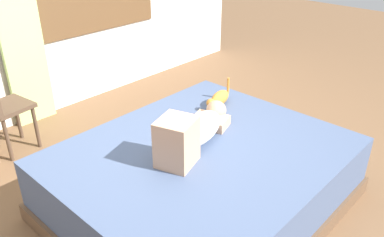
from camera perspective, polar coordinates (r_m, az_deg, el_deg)
ground_plane at (r=3.29m, az=-0.24°, el=-11.89°), size 16.00×16.00×0.00m
bed at (r=3.11m, az=1.46°, el=-8.60°), size 2.13×1.79×0.52m
person_lying at (r=2.97m, az=0.31°, el=-1.77°), size 0.93×0.50×0.34m
cat at (r=3.59m, az=3.86°, el=2.87°), size 0.36×0.15×0.21m
chair_by_desk at (r=4.06m, az=-25.90°, el=1.79°), size 0.43×0.43×0.86m
curtain_left at (r=4.40m, az=-24.29°, el=15.30°), size 0.44×0.06×2.64m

